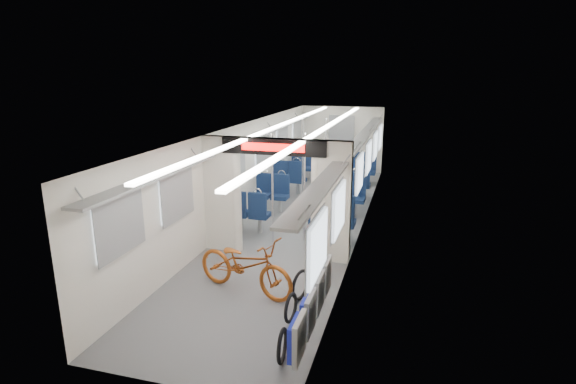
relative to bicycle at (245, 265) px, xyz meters
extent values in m
plane|color=#515456|center=(0.01, 3.63, -0.48)|extent=(12.00, 12.00, 0.00)
cube|color=silver|center=(-1.44, 3.63, 0.67)|extent=(0.02, 12.00, 2.30)
cube|color=silver|center=(1.46, 3.63, 0.67)|extent=(0.02, 12.00, 2.30)
cube|color=silver|center=(0.01, 9.63, 0.67)|extent=(2.90, 0.02, 2.30)
cube|color=silver|center=(0.01, -2.37, 0.67)|extent=(2.90, 0.02, 2.30)
cube|color=silver|center=(0.01, 3.63, 1.82)|extent=(2.90, 12.00, 0.02)
cube|color=white|center=(-0.54, 3.63, 1.79)|extent=(0.12, 11.40, 0.04)
cube|color=white|center=(0.56, 3.63, 1.79)|extent=(0.12, 11.40, 0.04)
cube|color=silver|center=(-1.11, 1.63, 0.52)|extent=(0.65, 0.18, 2.00)
cube|color=silver|center=(1.14, 1.63, 0.52)|extent=(0.65, 0.18, 2.00)
cube|color=silver|center=(0.01, 1.63, 1.67)|extent=(2.90, 0.18, 0.30)
cylinder|color=silver|center=(-0.79, 1.63, 0.52)|extent=(0.20, 0.20, 2.00)
cylinder|color=silver|center=(0.81, 1.63, 0.52)|extent=(0.20, 0.20, 2.00)
cube|color=black|center=(0.01, 1.52, 1.67)|extent=(2.00, 0.03, 0.30)
cube|color=#FF0C07|center=(0.01, 1.50, 1.67)|extent=(1.20, 0.02, 0.14)
cube|color=silver|center=(-1.41, -1.17, 0.92)|extent=(0.04, 1.00, 0.75)
cube|color=silver|center=(1.43, -1.17, 0.92)|extent=(0.04, 1.00, 0.75)
cube|color=silver|center=(-1.41, 0.43, 0.92)|extent=(0.04, 1.00, 0.75)
cube|color=silver|center=(1.43, 0.43, 0.92)|extent=(0.04, 1.00, 0.75)
cube|color=silver|center=(-1.41, 3.13, 0.92)|extent=(0.04, 1.00, 0.75)
cube|color=silver|center=(1.43, 3.13, 0.92)|extent=(0.04, 1.00, 0.75)
cube|color=silver|center=(-1.41, 5.03, 0.92)|extent=(0.04, 1.00, 0.75)
cube|color=silver|center=(1.43, 5.03, 0.92)|extent=(0.04, 1.00, 0.75)
cube|color=silver|center=(-1.41, 6.93, 0.92)|extent=(0.04, 1.00, 0.75)
cube|color=silver|center=(1.43, 6.93, 0.92)|extent=(0.04, 1.00, 0.75)
cube|color=silver|center=(-1.41, 8.73, 0.92)|extent=(0.04, 1.00, 0.75)
cube|color=silver|center=(1.43, 8.73, 0.92)|extent=(0.04, 1.00, 0.75)
cube|color=gray|center=(-1.26, -0.37, 1.47)|extent=(0.30, 3.60, 0.04)
cube|color=gray|center=(1.28, -0.37, 1.47)|extent=(0.30, 3.60, 0.04)
cube|color=gray|center=(-1.26, 5.63, 1.47)|extent=(0.30, 7.60, 0.04)
cube|color=gray|center=(1.28, 5.63, 1.47)|extent=(0.30, 7.60, 0.04)
cube|color=gray|center=(0.01, 9.57, 0.52)|extent=(0.90, 0.05, 2.00)
imported|color=#9D4916|center=(0.00, 0.00, 0.00)|extent=(1.92, 1.11, 0.96)
cube|color=gray|center=(1.39, -1.92, 0.10)|extent=(0.06, 0.45, 0.51)
cube|color=#101799|center=(1.33, -1.92, 0.10)|extent=(0.06, 0.42, 0.43)
cube|color=gray|center=(1.39, -1.37, 0.10)|extent=(0.06, 0.45, 0.51)
cube|color=#101799|center=(1.33, -1.37, 0.10)|extent=(0.06, 0.42, 0.43)
cube|color=gray|center=(1.39, -0.82, 0.10)|extent=(0.06, 0.45, 0.51)
cube|color=#101799|center=(1.33, -0.82, 0.10)|extent=(0.06, 0.42, 0.43)
cube|color=gray|center=(1.39, -0.27, 0.10)|extent=(0.06, 0.45, 0.51)
cube|color=#101799|center=(1.33, -0.27, 0.10)|extent=(0.06, 0.42, 0.43)
torus|color=black|center=(1.09, -1.61, -0.28)|extent=(0.08, 0.46, 0.45)
torus|color=black|center=(0.95, -0.69, -0.28)|extent=(0.10, 0.45, 0.45)
torus|color=black|center=(0.93, 0.00, -0.25)|extent=(0.19, 0.49, 0.50)
cube|color=#0D1C3B|center=(-0.69, 2.73, -0.08)|extent=(0.41, 0.39, 0.10)
cylinder|color=gray|center=(-0.69, 2.73, -0.30)|extent=(0.10, 0.10, 0.35)
cube|color=#0D1C3B|center=(-0.69, 2.57, 0.22)|extent=(0.41, 0.07, 0.51)
torus|color=silver|center=(-0.69, 2.57, 0.48)|extent=(0.21, 0.03, 0.21)
cube|color=#0D1C3B|center=(-0.69, 4.29, -0.08)|extent=(0.41, 0.39, 0.10)
cylinder|color=gray|center=(-0.69, 4.29, -0.30)|extent=(0.10, 0.10, 0.35)
cube|color=#0D1C3B|center=(-0.69, 4.44, 0.22)|extent=(0.41, 0.07, 0.51)
torus|color=silver|center=(-0.69, 4.44, 0.48)|extent=(0.21, 0.03, 0.21)
cube|color=#0D1C3B|center=(-1.16, 2.73, -0.08)|extent=(0.41, 0.39, 0.10)
cylinder|color=gray|center=(-1.16, 2.73, -0.30)|extent=(0.10, 0.10, 0.35)
cube|color=#0D1C3B|center=(-1.16, 2.57, 0.22)|extent=(0.41, 0.07, 0.51)
torus|color=silver|center=(-1.16, 2.57, 0.48)|extent=(0.21, 0.03, 0.21)
cube|color=#0D1C3B|center=(-1.16, 4.29, -0.08)|extent=(0.41, 0.39, 0.10)
cylinder|color=gray|center=(-1.16, 4.29, -0.30)|extent=(0.10, 0.10, 0.35)
cube|color=#0D1C3B|center=(-1.16, 4.44, 0.22)|extent=(0.41, 0.07, 0.51)
torus|color=silver|center=(-1.16, 4.44, 0.48)|extent=(0.21, 0.03, 0.21)
cube|color=#0D1C3B|center=(0.71, 2.71, -0.08)|extent=(0.49, 0.46, 0.10)
cylinder|color=gray|center=(0.71, 2.71, -0.30)|extent=(0.10, 0.10, 0.35)
cube|color=#0D1C3B|center=(0.71, 2.52, 0.27)|extent=(0.49, 0.09, 0.60)
torus|color=silver|center=(0.71, 2.52, 0.57)|extent=(0.25, 0.03, 0.25)
cube|color=#0D1C3B|center=(0.71, 4.56, -0.08)|extent=(0.49, 0.46, 0.10)
cylinder|color=gray|center=(0.71, 4.56, -0.30)|extent=(0.10, 0.10, 0.35)
cube|color=#0D1C3B|center=(0.71, 4.74, 0.27)|extent=(0.49, 0.09, 0.60)
torus|color=silver|center=(0.71, 4.74, 0.57)|extent=(0.25, 0.03, 0.25)
cube|color=#0D1C3B|center=(1.18, 2.71, -0.08)|extent=(0.49, 0.46, 0.10)
cylinder|color=gray|center=(1.18, 2.71, -0.30)|extent=(0.10, 0.10, 0.35)
cube|color=#0D1C3B|center=(1.18, 2.52, 0.27)|extent=(0.49, 0.09, 0.60)
torus|color=silver|center=(1.18, 2.52, 0.57)|extent=(0.25, 0.03, 0.25)
cube|color=#0D1C3B|center=(1.18, 4.56, -0.08)|extent=(0.49, 0.46, 0.10)
cylinder|color=gray|center=(1.18, 4.56, -0.30)|extent=(0.10, 0.10, 0.35)
cube|color=#0D1C3B|center=(1.18, 4.74, 0.27)|extent=(0.49, 0.09, 0.60)
torus|color=silver|center=(1.18, 4.74, 0.57)|extent=(0.25, 0.03, 0.25)
cube|color=#0D1C3B|center=(-0.69, 6.13, -0.08)|extent=(0.45, 0.42, 0.10)
cylinder|color=gray|center=(-0.69, 6.13, -0.30)|extent=(0.10, 0.10, 0.35)
cube|color=#0D1C3B|center=(-0.69, 5.96, 0.25)|extent=(0.45, 0.08, 0.55)
torus|color=silver|center=(-0.69, 5.96, 0.52)|extent=(0.23, 0.03, 0.23)
cube|color=#0D1C3B|center=(-0.69, 7.84, -0.08)|extent=(0.45, 0.42, 0.10)
cylinder|color=gray|center=(-0.69, 7.84, -0.30)|extent=(0.10, 0.10, 0.35)
cube|color=#0D1C3B|center=(-0.69, 8.01, 0.25)|extent=(0.45, 0.08, 0.55)
torus|color=silver|center=(-0.69, 8.01, 0.52)|extent=(0.23, 0.03, 0.23)
cube|color=#0D1C3B|center=(-1.16, 6.13, -0.08)|extent=(0.45, 0.42, 0.10)
cylinder|color=gray|center=(-1.16, 6.13, -0.30)|extent=(0.10, 0.10, 0.35)
cube|color=#0D1C3B|center=(-1.16, 5.96, 0.25)|extent=(0.45, 0.08, 0.55)
torus|color=silver|center=(-1.16, 5.96, 0.52)|extent=(0.23, 0.03, 0.23)
cube|color=#0D1C3B|center=(-1.16, 7.84, -0.08)|extent=(0.45, 0.42, 0.10)
cylinder|color=gray|center=(-1.16, 7.84, -0.30)|extent=(0.10, 0.10, 0.35)
cube|color=#0D1C3B|center=(-1.16, 8.01, 0.25)|extent=(0.45, 0.08, 0.55)
torus|color=silver|center=(-1.16, 8.01, 0.52)|extent=(0.23, 0.03, 0.23)
cube|color=#0D1C3B|center=(0.71, 6.07, -0.08)|extent=(0.45, 0.42, 0.10)
cylinder|color=gray|center=(0.71, 6.07, -0.30)|extent=(0.10, 0.10, 0.35)
cube|color=#0D1C3B|center=(0.71, 5.89, 0.25)|extent=(0.45, 0.08, 0.56)
torus|color=silver|center=(0.71, 5.89, 0.53)|extent=(0.23, 0.03, 0.23)
cube|color=#0D1C3B|center=(0.71, 7.78, -0.08)|extent=(0.45, 0.42, 0.10)
cylinder|color=gray|center=(0.71, 7.78, -0.30)|extent=(0.10, 0.10, 0.35)
cube|color=#0D1C3B|center=(0.71, 7.95, 0.25)|extent=(0.45, 0.08, 0.56)
torus|color=silver|center=(0.71, 7.95, 0.53)|extent=(0.23, 0.03, 0.23)
cube|color=#0D1C3B|center=(1.18, 6.07, -0.08)|extent=(0.45, 0.42, 0.10)
cylinder|color=gray|center=(1.18, 6.07, -0.30)|extent=(0.10, 0.10, 0.35)
cube|color=#0D1C3B|center=(1.18, 5.89, 0.25)|extent=(0.45, 0.08, 0.56)
torus|color=silver|center=(1.18, 5.89, 0.53)|extent=(0.23, 0.03, 0.23)
cube|color=#0D1C3B|center=(1.18, 7.78, -0.08)|extent=(0.45, 0.42, 0.10)
cylinder|color=gray|center=(1.18, 7.78, -0.30)|extent=(0.10, 0.10, 0.35)
cube|color=#0D1C3B|center=(1.18, 7.95, 0.25)|extent=(0.45, 0.08, 0.56)
torus|color=silver|center=(1.18, 7.95, 0.53)|extent=(0.23, 0.03, 0.23)
cylinder|color=silver|center=(-0.23, 2.22, 0.67)|extent=(0.04, 0.04, 2.30)
cylinder|color=silver|center=(0.37, 2.50, 0.67)|extent=(0.04, 0.04, 2.30)
cylinder|color=silver|center=(-0.40, 5.52, 0.67)|extent=(0.04, 0.04, 2.30)
cylinder|color=silver|center=(0.25, 5.40, 0.67)|extent=(0.04, 0.04, 2.30)
camera|label=1|loc=(2.46, -6.24, 3.02)|focal=28.00mm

